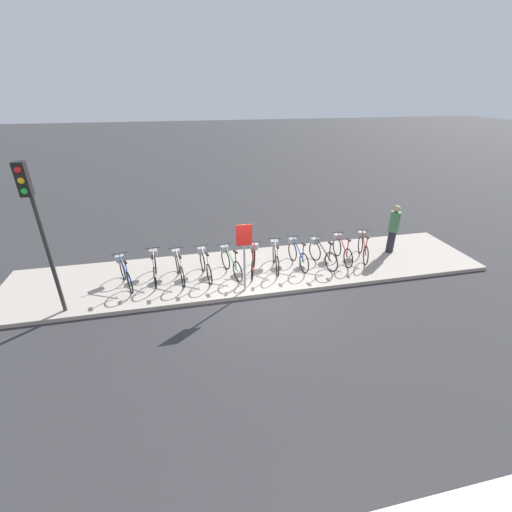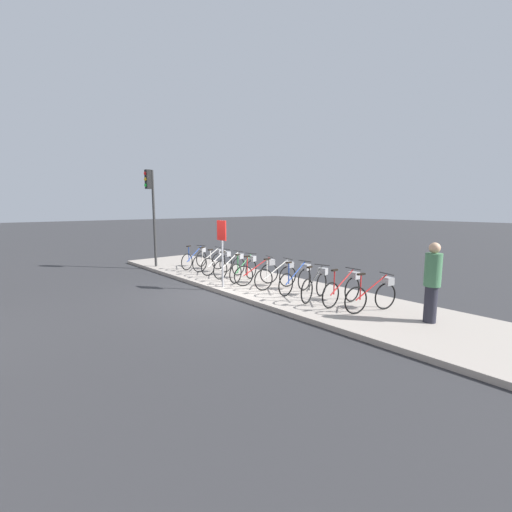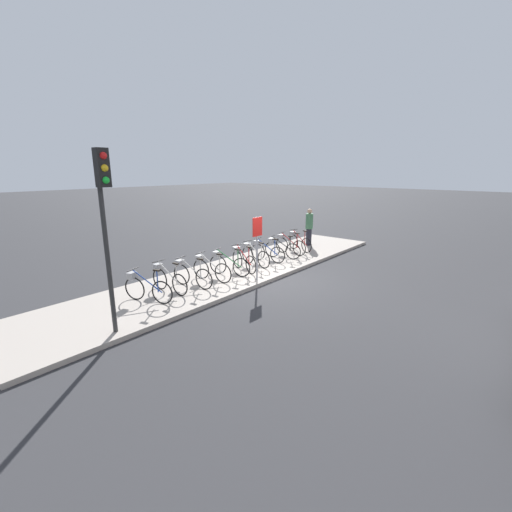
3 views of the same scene
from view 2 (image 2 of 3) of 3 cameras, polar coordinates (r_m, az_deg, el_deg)
name	(u,v)px [view 2 (image 2 of 3)]	position (r m, az deg, el deg)	size (l,w,h in m)	color
ground_plane	(224,295)	(10.18, -5.31, -6.55)	(120.00, 120.00, 0.00)	#2D2D30
sidewalk	(263,286)	(11.11, 1.19, -4.94)	(15.22, 3.09, 0.12)	#9E9389
parked_bicycle_0	(196,258)	(14.04, -9.99, -0.26)	(0.65, 1.48, 0.96)	black
parked_bicycle_1	(211,260)	(13.42, -7.46, -0.60)	(0.46, 1.55, 0.96)	black
parked_bicycle_2	(219,262)	(12.74, -6.18, -1.05)	(0.46, 1.54, 0.96)	black
parked_bicycle_3	(232,265)	(12.10, -4.10, -1.51)	(0.46, 1.54, 0.96)	black
parked_bicycle_4	(245,268)	(11.48, -1.81, -2.03)	(0.58, 1.50, 0.96)	black
parked_bicycle_5	(259,271)	(10.90, 0.56, -2.58)	(0.58, 1.50, 0.96)	black
parked_bicycle_6	(278,274)	(10.44, 3.76, -3.09)	(0.46, 1.54, 0.96)	black
parked_bicycle_7	(298,278)	(9.96, 6.94, -3.68)	(0.46, 1.55, 0.96)	black
parked_bicycle_8	(316,283)	(9.35, 9.99, -4.53)	(0.54, 1.51, 0.96)	black
parked_bicycle_9	(344,288)	(9.00, 14.49, -5.17)	(0.46, 1.55, 0.96)	black
parked_bicycle_10	(374,294)	(8.62, 19.10, -5.96)	(0.60, 1.50, 0.96)	black
pedestrian	(432,281)	(8.19, 27.31, -3.68)	(0.34, 0.34, 1.73)	#23232D
traffic_light	(151,198)	(14.64, -17.14, 9.18)	(0.24, 0.40, 3.93)	#2D2D2D
sign_post	(222,242)	(10.47, -5.71, 2.35)	(0.44, 0.07, 2.06)	#99999E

